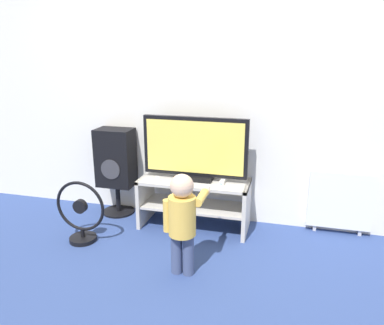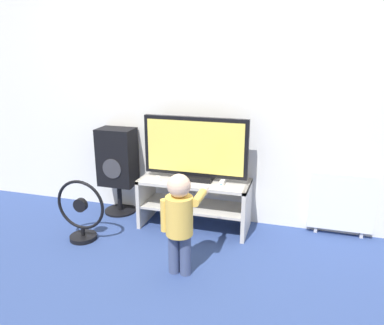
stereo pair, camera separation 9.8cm
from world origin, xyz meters
TOP-DOWN VIEW (x-y plane):
  - ground_plane at (0.00, 0.00)m, footprint 16.00×16.00m
  - wall_back at (0.00, 0.52)m, footprint 10.00×0.06m
  - tv_stand at (0.00, 0.22)m, footprint 1.07×0.44m
  - television at (0.00, 0.24)m, footprint 1.01×0.20m
  - game_console at (0.28, 0.20)m, footprint 0.04×0.17m
  - remote_primary at (-0.34, 0.12)m, footprint 0.09×0.13m
  - child at (0.12, -0.59)m, footprint 0.31×0.47m
  - speaker_tower at (-0.89, 0.34)m, footprint 0.38×0.34m
  - floor_fan at (-0.92, -0.34)m, footprint 0.48×0.25m
  - radiator at (1.37, 0.45)m, footprint 0.59×0.08m

SIDE VIEW (x-z plane):
  - ground_plane at x=0.00m, z-range 0.00..0.00m
  - floor_fan at x=-0.92m, z-range -0.03..0.55m
  - tv_stand at x=0.00m, z-range 0.08..0.58m
  - radiator at x=1.37m, z-range 0.03..0.64m
  - child at x=0.12m, z-range 0.07..0.90m
  - remote_primary at x=-0.34m, z-range 0.49..0.52m
  - game_console at x=0.28m, z-range 0.50..0.53m
  - speaker_tower at x=-0.89m, z-range 0.13..1.06m
  - television at x=0.00m, z-range 0.49..1.10m
  - wall_back at x=0.00m, z-range 0.00..2.60m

